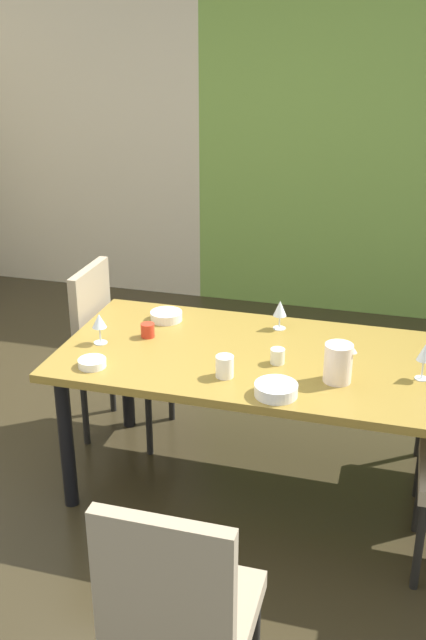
{
  "coord_description": "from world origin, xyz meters",
  "views": [
    {
      "loc": [
        1.11,
        -2.72,
        2.24
      ],
      "look_at": [
        0.23,
        0.41,
        0.85
      ],
      "focal_mm": 40.0,
      "sensor_mm": 36.0,
      "label": 1
    }
  ],
  "objects_px": {
    "wine_glass_north": "(99,322)",
    "cup_near_window": "(148,330)",
    "wine_glass_near_shelf": "(280,309)",
    "serving_bowl_right": "(276,390)",
    "dining_table": "(276,371)",
    "chair_head_near": "(178,612)",
    "pitcher_east": "(338,363)",
    "wine_glass_corner": "(424,354)",
    "cup_center": "(278,356)",
    "cup_left": "(225,366)",
    "serving_bowl_west": "(92,363)",
    "serving_bowl_south": "(166,316)",
    "chair_left_far": "(113,343)"
  },
  "relations": [
    {
      "from": "dining_table",
      "to": "pitcher_east",
      "type": "distance_m",
      "value": 0.39
    },
    {
      "from": "wine_glass_north",
      "to": "serving_bowl_right",
      "type": "distance_m",
      "value": 0.98
    },
    {
      "from": "wine_glass_near_shelf",
      "to": "serving_bowl_right",
      "type": "height_order",
      "value": "wine_glass_near_shelf"
    },
    {
      "from": "cup_center",
      "to": "cup_left",
      "type": "xyz_separation_m",
      "value": [
        -0.2,
        -0.19,
        0.01
      ]
    },
    {
      "from": "chair_left_far",
      "to": "serving_bowl_south",
      "type": "xyz_separation_m",
      "value": [
        0.34,
        -0.05,
        0.22
      ]
    },
    {
      "from": "cup_near_window",
      "to": "cup_left",
      "type": "height_order",
      "value": "cup_left"
    },
    {
      "from": "wine_glass_north",
      "to": "wine_glass_near_shelf",
      "type": "bearing_deg",
      "value": 26.73
    },
    {
      "from": "serving_bowl_south",
      "to": "cup_near_window",
      "type": "height_order",
      "value": "cup_near_window"
    },
    {
      "from": "wine_glass_near_shelf",
      "to": "cup_left",
      "type": "bearing_deg",
      "value": -103.03
    },
    {
      "from": "serving_bowl_right",
      "to": "dining_table",
      "type": "bearing_deg",
      "value": 100.14
    },
    {
      "from": "wine_glass_corner",
      "to": "serving_bowl_right",
      "type": "height_order",
      "value": "wine_glass_corner"
    },
    {
      "from": "wine_glass_north",
      "to": "serving_bowl_right",
      "type": "height_order",
      "value": "wine_glass_north"
    },
    {
      "from": "dining_table",
      "to": "cup_center",
      "type": "distance_m",
      "value": 0.13
    },
    {
      "from": "chair_head_near",
      "to": "dining_table",
      "type": "bearing_deg",
      "value": 88.97
    },
    {
      "from": "cup_left",
      "to": "serving_bowl_west",
      "type": "bearing_deg",
      "value": -173.61
    },
    {
      "from": "chair_left_far",
      "to": "cup_center",
      "type": "height_order",
      "value": "chair_left_far"
    },
    {
      "from": "wine_glass_near_shelf",
      "to": "serving_bowl_south",
      "type": "bearing_deg",
      "value": -175.26
    },
    {
      "from": "dining_table",
      "to": "chair_head_near",
      "type": "distance_m",
      "value": 1.44
    },
    {
      "from": "dining_table",
      "to": "serving_bowl_right",
      "type": "relative_size",
      "value": 11.19
    },
    {
      "from": "wine_glass_corner",
      "to": "pitcher_east",
      "type": "bearing_deg",
      "value": -161.45
    },
    {
      "from": "chair_head_near",
      "to": "cup_left",
      "type": "xyz_separation_m",
      "value": [
        -0.16,
        1.17,
        0.25
      ]
    },
    {
      "from": "chair_head_near",
      "to": "wine_glass_near_shelf",
      "type": "bearing_deg",
      "value": 90.79
    },
    {
      "from": "cup_center",
      "to": "chair_left_far",
      "type": "bearing_deg",
      "value": 158.4
    },
    {
      "from": "chair_head_near",
      "to": "pitcher_east",
      "type": "relative_size",
      "value": 5.61
    },
    {
      "from": "wine_glass_near_shelf",
      "to": "serving_bowl_west",
      "type": "distance_m",
      "value": 1.0
    },
    {
      "from": "dining_table",
      "to": "wine_glass_near_shelf",
      "type": "height_order",
      "value": "wine_glass_near_shelf"
    },
    {
      "from": "chair_head_near",
      "to": "serving_bowl_right",
      "type": "xyz_separation_m",
      "value": [
        0.09,
        1.07,
        0.22
      ]
    },
    {
      "from": "wine_glass_near_shelf",
      "to": "pitcher_east",
      "type": "height_order",
      "value": "pitcher_east"
    },
    {
      "from": "chair_head_near",
      "to": "cup_left",
      "type": "distance_m",
      "value": 1.21
    },
    {
      "from": "dining_table",
      "to": "wine_glass_north",
      "type": "bearing_deg",
      "value": -174.37
    },
    {
      "from": "chair_left_far",
      "to": "cup_left",
      "type": "relative_size",
      "value": 9.95
    },
    {
      "from": "cup_near_window",
      "to": "serving_bowl_west",
      "type": "bearing_deg",
      "value": -108.94
    },
    {
      "from": "serving_bowl_south",
      "to": "cup_center",
      "type": "distance_m",
      "value": 0.75
    },
    {
      "from": "dining_table",
      "to": "serving_bowl_west",
      "type": "distance_m",
      "value": 0.87
    },
    {
      "from": "serving_bowl_right",
      "to": "serving_bowl_west",
      "type": "distance_m",
      "value": 0.86
    },
    {
      "from": "chair_left_far",
      "to": "cup_left",
      "type": "height_order",
      "value": "chair_left_far"
    },
    {
      "from": "wine_glass_near_shelf",
      "to": "serving_bowl_west",
      "type": "height_order",
      "value": "wine_glass_near_shelf"
    },
    {
      "from": "dining_table",
      "to": "serving_bowl_west",
      "type": "bearing_deg",
      "value": -157.35
    },
    {
      "from": "wine_glass_corner",
      "to": "serving_bowl_south",
      "type": "relative_size",
      "value": 1.0
    },
    {
      "from": "wine_glass_near_shelf",
      "to": "chair_left_far",
      "type": "bearing_deg",
      "value": 179.9
    },
    {
      "from": "dining_table",
      "to": "wine_glass_corner",
      "type": "distance_m",
      "value": 0.69
    },
    {
      "from": "serving_bowl_west",
      "to": "cup_near_window",
      "type": "bearing_deg",
      "value": 71.06
    },
    {
      "from": "chair_left_far",
      "to": "pitcher_east",
      "type": "distance_m",
      "value": 1.41
    },
    {
      "from": "wine_glass_north",
      "to": "cup_near_window",
      "type": "bearing_deg",
      "value": 33.66
    },
    {
      "from": "cup_center",
      "to": "wine_glass_corner",
      "type": "bearing_deg",
      "value": 1.53
    },
    {
      "from": "wine_glass_north",
      "to": "cup_center",
      "type": "bearing_deg",
      "value": 1.02
    },
    {
      "from": "chair_left_far",
      "to": "wine_glass_corner",
      "type": "height_order",
      "value": "chair_left_far"
    },
    {
      "from": "cup_near_window",
      "to": "pitcher_east",
      "type": "distance_m",
      "value": 1.0
    },
    {
      "from": "cup_center",
      "to": "serving_bowl_west",
      "type": "bearing_deg",
      "value": -162.05
    },
    {
      "from": "wine_glass_corner",
      "to": "cup_near_window",
      "type": "relative_size",
      "value": 2.4
    }
  ]
}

